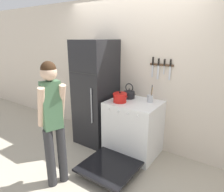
# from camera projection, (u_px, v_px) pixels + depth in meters

# --- Properties ---
(ground_plane) EXTENTS (14.00, 14.00, 0.00)m
(ground_plane) POSITION_uv_depth(u_px,v_px,m) (127.00, 139.00, 3.85)
(ground_plane) COLOR #B2A893
(wall_back) EXTENTS (10.00, 0.06, 2.55)m
(wall_back) POSITION_uv_depth(u_px,v_px,m) (130.00, 73.00, 3.51)
(wall_back) COLOR beige
(wall_back) RESTS_ON ground_plane
(refrigerator) EXTENTS (0.60, 0.70, 1.85)m
(refrigerator) POSITION_uv_depth(u_px,v_px,m) (96.00, 93.00, 3.58)
(refrigerator) COLOR black
(refrigerator) RESTS_ON ground_plane
(stove_range) EXTENTS (0.82, 1.39, 0.90)m
(stove_range) POSITION_uv_depth(u_px,v_px,m) (132.00, 129.00, 3.27)
(stove_range) COLOR white
(stove_range) RESTS_ON ground_plane
(dutch_oven_pot) EXTENTS (0.26, 0.22, 0.17)m
(dutch_oven_pot) POSITION_uv_depth(u_px,v_px,m) (120.00, 98.00, 3.14)
(dutch_oven_pot) COLOR red
(dutch_oven_pot) RESTS_ON stove_range
(tea_kettle) EXTENTS (0.24, 0.19, 0.25)m
(tea_kettle) POSITION_uv_depth(u_px,v_px,m) (129.00, 94.00, 3.35)
(tea_kettle) COLOR black
(tea_kettle) RESTS_ON stove_range
(utensil_jar) EXTENTS (0.09, 0.09, 0.28)m
(utensil_jar) POSITION_uv_depth(u_px,v_px,m) (150.00, 98.00, 3.15)
(utensil_jar) COLOR #B7BABF
(utensil_jar) RESTS_ON stove_range
(person) EXTENTS (0.34, 0.39, 1.63)m
(person) POSITION_uv_depth(u_px,v_px,m) (53.00, 119.00, 2.44)
(person) COLOR #2D2D30
(person) RESTS_ON ground_plane
(wall_knife_strip) EXTENTS (0.38, 0.03, 0.35)m
(wall_knife_strip) POSITION_uv_depth(u_px,v_px,m) (161.00, 65.00, 3.10)
(wall_knife_strip) COLOR brown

